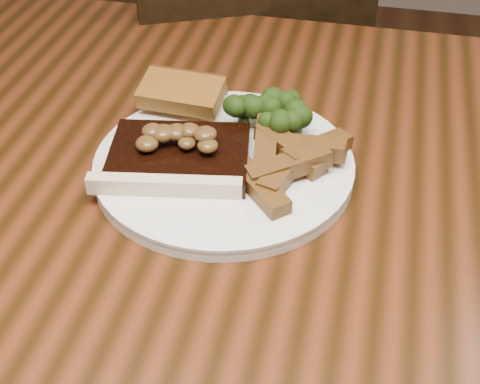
# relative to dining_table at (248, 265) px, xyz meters

# --- Properties ---
(dining_table) EXTENTS (1.60, 0.90, 0.75)m
(dining_table) POSITION_rel_dining_table_xyz_m (0.00, 0.00, 0.00)
(dining_table) COLOR #502310
(dining_table) RESTS_ON ground
(chair_far) EXTENTS (0.52, 0.52, 0.83)m
(chair_far) POSITION_rel_dining_table_xyz_m (-0.13, 0.57, -0.21)
(chair_far) COLOR black
(chair_far) RESTS_ON ground
(plate) EXTENTS (0.34, 0.34, 0.01)m
(plate) POSITION_rel_dining_table_xyz_m (-0.04, 0.05, 0.10)
(plate) COLOR white
(plate) RESTS_ON dining_table
(steak) EXTENTS (0.17, 0.14, 0.02)m
(steak) POSITION_rel_dining_table_xyz_m (-0.08, 0.03, 0.12)
(steak) COLOR black
(steak) RESTS_ON plate
(steak_bone) EXTENTS (0.16, 0.04, 0.02)m
(steak_bone) POSITION_rel_dining_table_xyz_m (-0.08, -0.02, 0.11)
(steak_bone) COLOR beige
(steak_bone) RESTS_ON plate
(mushroom_pile) EXTENTS (0.08, 0.08, 0.03)m
(mushroom_pile) POSITION_rel_dining_table_xyz_m (-0.09, 0.04, 0.14)
(mushroom_pile) COLOR brown
(mushroom_pile) RESTS_ON steak
(garlic_bread) EXTENTS (0.10, 0.06, 0.02)m
(garlic_bread) POSITION_rel_dining_table_xyz_m (-0.11, 0.13, 0.12)
(garlic_bread) COLOR #945E1A
(garlic_bread) RESTS_ON plate
(potato_wedges) EXTENTS (0.12, 0.12, 0.02)m
(potato_wedges) POSITION_rel_dining_table_xyz_m (0.01, 0.04, 0.12)
(potato_wedges) COLOR brown
(potato_wedges) RESTS_ON plate
(broccoli_cluster) EXTENTS (0.08, 0.08, 0.04)m
(broccoli_cluster) POSITION_rel_dining_table_xyz_m (0.00, 0.12, 0.12)
(broccoli_cluster) COLOR #21360C
(broccoli_cluster) RESTS_ON plate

